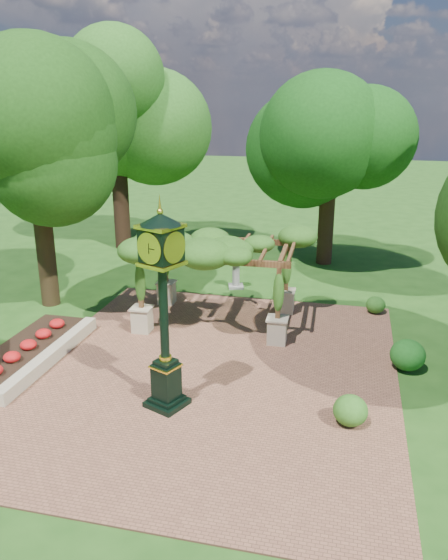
# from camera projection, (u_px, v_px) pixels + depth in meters

# --- Properties ---
(ground) EXTENTS (120.00, 120.00, 0.00)m
(ground) POSITION_uv_depth(u_px,v_px,m) (202.00, 390.00, 14.17)
(ground) COLOR #1E4714
(ground) RESTS_ON ground
(brick_plaza) EXTENTS (10.00, 12.00, 0.04)m
(brick_plaza) POSITION_uv_depth(u_px,v_px,m) (212.00, 371.00, 15.08)
(brick_plaza) COLOR brown
(brick_plaza) RESTS_ON ground
(border_wall) EXTENTS (0.35, 5.00, 0.40)m
(border_wall) POSITION_uv_depth(u_px,v_px,m) (51.00, 356.00, 15.57)
(border_wall) COLOR #C6B793
(border_wall) RESTS_ON ground
(flower_bed) EXTENTS (1.50, 5.00, 0.36)m
(flower_bed) POSITION_uv_depth(u_px,v_px,m) (23.00, 354.00, 15.77)
(flower_bed) COLOR red
(flower_bed) RESTS_ON ground
(pedestal_clock) EXTENTS (1.26, 1.26, 4.88)m
(pedestal_clock) POSITION_uv_depth(u_px,v_px,m) (163.00, 295.00, 12.48)
(pedestal_clock) COLOR black
(pedestal_clock) RESTS_ON brick_plaza
(pergola) EXTENTS (5.14, 3.32, 3.18)m
(pergola) POSITION_uv_depth(u_px,v_px,m) (217.00, 247.00, 17.64)
(pergola) COLOR tan
(pergola) RESTS_ON brick_plaza
(sundial) EXTENTS (0.71, 0.71, 1.04)m
(sundial) POSITION_uv_depth(u_px,v_px,m) (236.00, 277.00, 21.72)
(sundial) COLOR gray
(sundial) RESTS_ON ground
(shrub_front) EXTENTS (0.94, 0.94, 0.72)m
(shrub_front) POSITION_uv_depth(u_px,v_px,m) (350.00, 410.00, 12.49)
(shrub_front) COLOR #2D611B
(shrub_front) RESTS_ON brick_plaza
(shrub_mid) EXTENTS (1.23, 1.23, 0.87)m
(shrub_mid) POSITION_uv_depth(u_px,v_px,m) (408.00, 355.00, 15.03)
(shrub_mid) COLOR #195417
(shrub_mid) RESTS_ON brick_plaza
(shrub_back) EXTENTS (0.80, 0.80, 0.60)m
(shrub_back) POSITION_uv_depth(u_px,v_px,m) (376.00, 305.00, 19.06)
(shrub_back) COLOR #265719
(shrub_back) RESTS_ON brick_plaza
(tree_west_near) EXTENTS (4.64, 4.64, 8.14)m
(tree_west_near) POSITION_uv_depth(u_px,v_px,m) (35.00, 149.00, 18.36)
(tree_west_near) COLOR #372716
(tree_west_near) RESTS_ON ground
(tree_west_far) EXTENTS (5.07, 5.07, 9.58)m
(tree_west_far) POSITION_uv_depth(u_px,v_px,m) (116.00, 113.00, 25.75)
(tree_west_far) COLOR black
(tree_west_far) RESTS_ON ground
(tree_north) EXTENTS (4.72, 4.72, 7.98)m
(tree_north) POSITION_uv_depth(u_px,v_px,m) (331.00, 141.00, 23.43)
(tree_north) COLOR #352115
(tree_north) RESTS_ON ground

